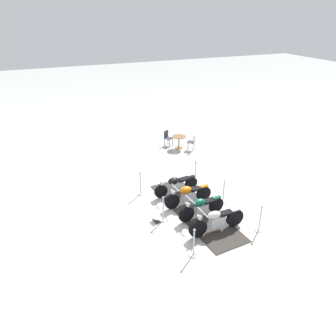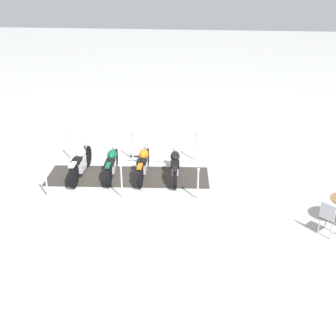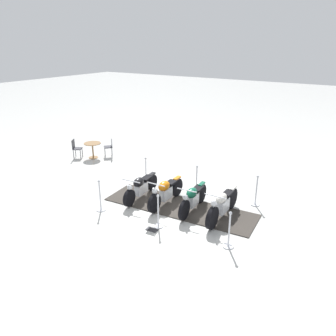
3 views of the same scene
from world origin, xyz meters
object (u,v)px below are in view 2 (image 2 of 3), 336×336
at_px(motorcycle_cream, 81,162).
at_px(cafe_chair_near_table, 329,216).
at_px(stanchion_left_mid, 122,188).
at_px(stanchion_left_front, 198,189).
at_px(motorcycle_forest, 112,163).
at_px(stanchion_right_mid, 133,150).
at_px(info_placard, 136,155).
at_px(stanchion_right_rear, 70,149).
at_px(stanchion_left_rear, 47,186).
at_px(stanchion_right_front, 195,151).
at_px(motorcycle_copper, 143,163).
at_px(motorcycle_black, 175,164).

xyz_separation_m(motorcycle_cream, cafe_chair_near_table, (-7.28, 2.73, 0.05)).
bearing_deg(motorcycle_cream, stanchion_left_mid, -130.32).
bearing_deg(stanchion_left_front, motorcycle_forest, -23.67).
bearing_deg(stanchion_right_mid, stanchion_left_mid, 94.38).
relative_size(stanchion_left_mid, info_placard, 2.93).
bearing_deg(stanchion_right_rear, stanchion_left_rear, 94.38).
height_order(motorcycle_cream, stanchion_right_mid, stanchion_right_mid).
xyz_separation_m(motorcycle_cream, stanchion_right_front, (-3.69, -1.71, -0.13)).
distance_m(stanchion_left_mid, info_placard, 3.17).
height_order(motorcycle_forest, stanchion_right_front, stanchion_right_front).
relative_size(motorcycle_copper, stanchion_left_front, 2.12).
bearing_deg(stanchion_right_mid, stanchion_right_rear, 4.38).
relative_size(stanchion_left_mid, cafe_chair_near_table, 1.14).
distance_m(stanchion_right_rear, cafe_chair_near_table, 9.07).
height_order(motorcycle_black, info_placard, motorcycle_black).
distance_m(motorcycle_black, stanchion_left_front, 1.65).
bearing_deg(stanchion_right_front, motorcycle_black, 67.90).
xyz_separation_m(motorcycle_copper, stanchion_right_rear, (2.87, -1.19, -0.14)).
xyz_separation_m(motorcycle_cream, stanchion_left_rear, (0.59, 1.52, -0.13)).
height_order(stanchion_right_rear, stanchion_left_rear, stanchion_left_rear).
height_order(motorcycle_cream, cafe_chair_near_table, motorcycle_cream).
distance_m(motorcycle_black, info_placard, 2.27).
height_order(stanchion_right_front, cafe_chair_near_table, stanchion_right_front).
relative_size(motorcycle_cream, stanchion_left_mid, 2.12).
bearing_deg(stanchion_right_rear, info_placard, -169.06).
bearing_deg(stanchion_left_rear, info_placard, -121.98).
bearing_deg(stanchion_right_rear, motorcycle_copper, 157.47).
bearing_deg(stanchion_right_mid, stanchion_left_rear, 56.45).
xyz_separation_m(motorcycle_black, motorcycle_copper, (1.03, 0.08, 0.04)).
bearing_deg(cafe_chair_near_table, stanchion_left_mid, 118.46).
bearing_deg(motorcycle_black, stanchion_right_rear, 68.80).
bearing_deg(stanchion_right_rear, stanchion_right_mid, -175.62).
bearing_deg(stanchion_left_mid, stanchion_right_front, -123.55).
height_order(stanchion_left_rear, cafe_chair_near_table, stanchion_left_rear).
relative_size(stanchion_right_mid, stanchion_right_front, 0.99).
distance_m(stanchion_right_mid, stanchion_left_rear, 3.67).
height_order(stanchion_right_mid, stanchion_right_front, stanchion_right_front).
distance_m(motorcycle_forest, cafe_chair_near_table, 6.86).
bearing_deg(stanchion_left_front, cafe_chair_near_table, 155.28).
distance_m(motorcycle_black, motorcycle_cream, 3.10).
xyz_separation_m(stanchion_right_mid, info_placard, (-0.05, -0.27, -0.29)).
bearing_deg(stanchion_right_front, stanchion_left_front, 94.38).
distance_m(motorcycle_copper, stanchion_left_rear, 3.15).
distance_m(stanchion_right_front, info_placard, 2.22).
xyz_separation_m(stanchion_left_front, stanchion_right_front, (0.22, -2.88, 0.02)).
height_order(motorcycle_copper, cafe_chair_near_table, motorcycle_copper).
relative_size(stanchion_left_mid, stanchion_left_rear, 0.98).
xyz_separation_m(stanchion_left_front, stanchion_left_mid, (2.25, 0.17, -0.00)).
bearing_deg(stanchion_right_mid, cafe_chair_near_table, 143.87).
distance_m(stanchion_left_front, stanchion_right_mid, 3.67).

